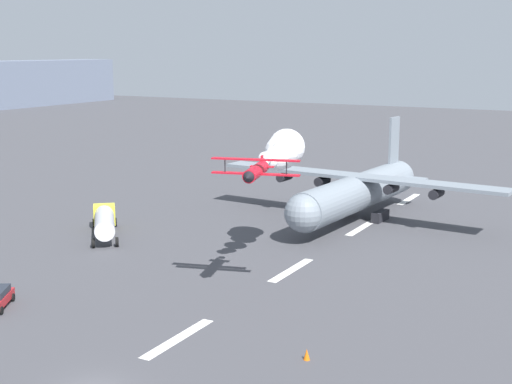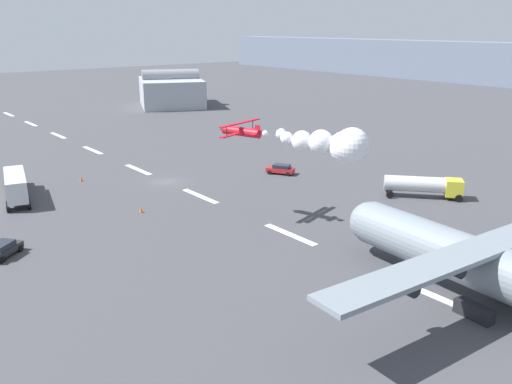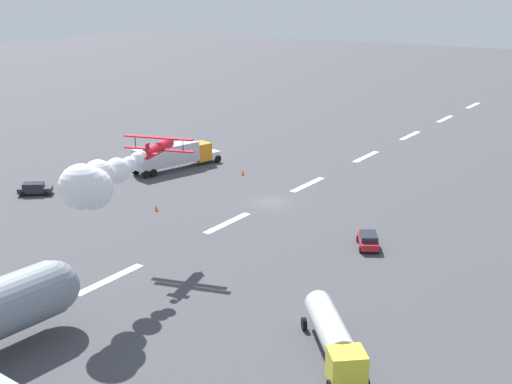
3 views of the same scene
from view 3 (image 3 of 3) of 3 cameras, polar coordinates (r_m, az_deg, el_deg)
The scene contains 15 objects.
ground_plane at distance 84.93m, azimuth 1.24°, elevation -0.83°, with size 440.00×440.00×0.00m, color #424247.
runway_stripe_0 at distance 158.94m, azimuth 17.38°, elevation 6.80°, with size 8.00×0.90×0.01m, color white.
runway_stripe_1 at distance 141.71m, azimuth 15.25°, elevation 5.81°, with size 8.00×0.90×0.01m, color white.
runway_stripe_2 at distance 124.77m, azimuth 12.54°, elevation 4.55°, with size 8.00×0.90×0.01m, color white.
runway_stripe_3 at distance 108.28m, azimuth 9.01°, elevation 2.88°, with size 8.00×0.90×0.01m, color white.
runway_stripe_4 at distance 92.46m, azimuth 4.26°, elevation 0.62°, with size 8.00×0.90×0.01m, color white.
runway_stripe_5 at distance 77.74m, azimuth -2.36°, elevation -2.55°, with size 8.00×0.90×0.01m, color white.
runway_stripe_6 at distance 64.85m, azimuth -11.89°, elevation -7.01°, with size 8.00×0.90×0.01m, color white.
stunt_biplane_red at distance 57.47m, azimuth -12.85°, elevation 0.93°, with size 18.50×9.34×3.91m.
semi_truck_orange at distance 99.95m, azimuth -6.69°, elevation 3.05°, with size 14.14×6.06×3.70m.
fuel_tanker_truck at distance 50.66m, azimuth 6.35°, elevation -11.68°, with size 9.28×8.51×2.90m.
followme_car_yellow at distance 92.03m, azimuth -17.71°, elevation 0.28°, with size 3.99×4.35×1.52m.
airport_staff_sedan at distance 71.34m, azimuth 9.20°, elevation -3.90°, with size 4.62×3.74×1.52m.
traffic_cone_near at distance 96.58m, azimuth -1.09°, elevation 1.60°, with size 0.44×0.44×0.75m, color orange.
traffic_cone_far at distance 82.43m, azimuth -8.19°, elevation -1.29°, with size 0.44×0.44×0.75m, color orange.
Camera 3 is at (68.51, 42.97, 25.94)m, focal length 48.73 mm.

